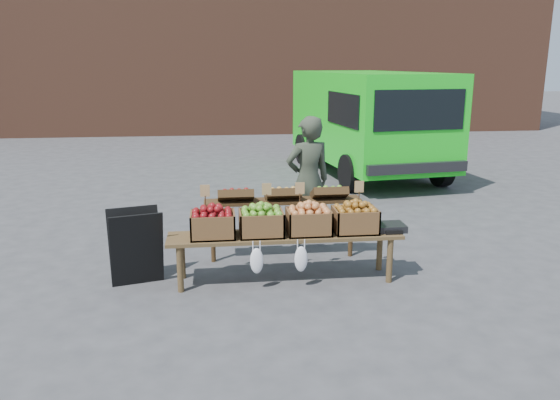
{
  "coord_description": "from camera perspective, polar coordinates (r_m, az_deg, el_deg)",
  "views": [
    {
      "loc": [
        -0.11,
        -6.3,
        2.5
      ],
      "look_at": [
        0.65,
        0.17,
        0.85
      ],
      "focal_mm": 35.0,
      "sensor_mm": 36.0,
      "label": 1
    }
  ],
  "objects": [
    {
      "name": "back_table",
      "position": [
        7.02,
        0.3,
        -2.16
      ],
      "size": [
        2.1,
        0.44,
        1.04
      ],
      "primitive_type": null,
      "color": "#3A2713",
      "rests_on": "ground"
    },
    {
      "name": "ground",
      "position": [
        6.77,
        -5.31,
        -7.5
      ],
      "size": [
        80.0,
        80.0,
        0.0
      ],
      "primitive_type": "plane",
      "color": "#434345"
    },
    {
      "name": "chalkboard_sign",
      "position": [
        6.48,
        -14.82,
        -4.75
      ],
      "size": [
        0.65,
        0.46,
        0.89
      ],
      "primitive_type": null,
      "rotation": [
        0.0,
        0.0,
        0.26
      ],
      "color": "black",
      "rests_on": "ground"
    },
    {
      "name": "delivery_van",
      "position": [
        12.6,
        9.06,
        7.86
      ],
      "size": [
        3.0,
        5.37,
        2.29
      ],
      "primitive_type": null,
      "rotation": [
        0.0,
        0.0,
        0.13
      ],
      "color": "#14D81C",
      "rests_on": "ground"
    },
    {
      "name": "display_bench",
      "position": [
        6.41,
        0.52,
        -6.0
      ],
      "size": [
        2.7,
        0.56,
        0.57
      ],
      "primitive_type": null,
      "color": "#4F3B21",
      "rests_on": "ground"
    },
    {
      "name": "crate_golden_apples",
      "position": [
        6.23,
        -7.03,
        -2.58
      ],
      "size": [
        0.5,
        0.4,
        0.28
      ],
      "primitive_type": null,
      "color": "maroon",
      "rests_on": "display_bench"
    },
    {
      "name": "vendor",
      "position": [
        7.6,
        2.95,
        2.04
      ],
      "size": [
        0.74,
        0.58,
        1.8
      ],
      "primitive_type": "imported",
      "rotation": [
        0.0,
        0.0,
        3.39
      ],
      "color": "#333B2D",
      "rests_on": "ground"
    },
    {
      "name": "weighing_scale",
      "position": [
        6.57,
        11.42,
        -2.78
      ],
      "size": [
        0.34,
        0.3,
        0.08
      ],
      "primitive_type": "cube",
      "color": "black",
      "rests_on": "display_bench"
    },
    {
      "name": "crate_red_apples",
      "position": [
        6.31,
        3.01,
        -2.27
      ],
      "size": [
        0.5,
        0.4,
        0.28
      ],
      "primitive_type": null,
      "color": "#AA8C32",
      "rests_on": "display_bench"
    },
    {
      "name": "crate_russet_pears",
      "position": [
        6.25,
        -1.98,
        -2.43
      ],
      "size": [
        0.5,
        0.4,
        0.28
      ],
      "primitive_type": null,
      "color": "#478814",
      "rests_on": "display_bench"
    },
    {
      "name": "crate_green_apples",
      "position": [
        6.43,
        7.85,
        -2.09
      ],
      "size": [
        0.5,
        0.4,
        0.28
      ],
      "primitive_type": null,
      "color": "#AA6F23",
      "rests_on": "display_bench"
    }
  ]
}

